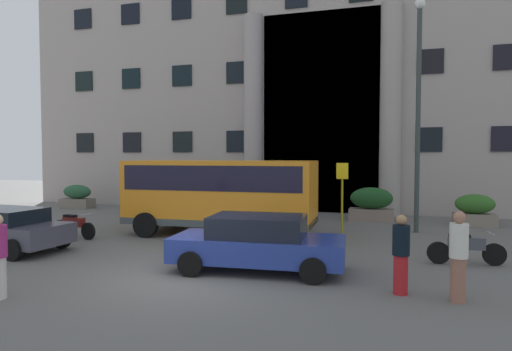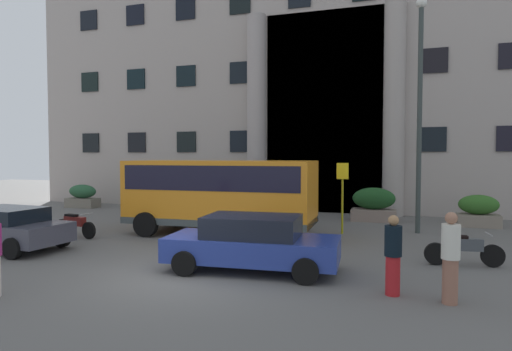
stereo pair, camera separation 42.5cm
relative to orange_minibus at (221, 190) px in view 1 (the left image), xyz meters
The scene contains 17 objects.
ground_plane 5.90m from the orange_minibus, 76.96° to the right, with size 80.00×64.00×0.12m, color #5C5A58.
office_building_facade 13.81m from the orange_minibus, 83.89° to the left, with size 32.62×9.76×16.86m.
orange_minibus is the anchor object (origin of this frame).
bus_stop_sign 4.56m from the orange_minibus, 19.97° to the left, with size 0.44×0.08×2.66m.
hedge_planter_entrance_right 10.71m from the orange_minibus, 27.80° to the left, with size 1.63×0.95×1.32m.
hedge_planter_far_east 8.05m from the orange_minibus, 139.13° to the left, with size 1.61×0.97×1.38m.
hedge_planter_west 12.02m from the orange_minibus, 153.41° to the left, with size 1.81×0.87×1.30m.
hedge_planter_east 7.41m from the orange_minibus, 44.66° to the left, with size 1.95×0.93×1.51m.
hedge_planter_far_west 5.42m from the orange_minibus, 104.22° to the left, with size 1.86×0.86×1.54m.
parked_sedan_far 5.42m from the orange_minibus, 58.52° to the right, with size 4.49×2.23×1.42m.
parked_estate_mid 7.11m from the orange_minibus, 139.80° to the right, with size 4.10×2.19×1.31m.
scooter_by_planter 5.43m from the orange_minibus, 155.90° to the right, with size 2.01×0.62×0.89m.
motorcycle_far_end 8.38m from the orange_minibus, 16.39° to the right, with size 2.02×0.56×0.89m.
motorcycle_near_kerb 7.84m from the orange_minibus, 163.74° to the right, with size 2.09×0.55×0.89m.
pedestrian_man_crossing 9.32m from the orange_minibus, 37.90° to the right, with size 0.36×0.36×1.84m.
pedestrian_woman_with_bag 8.36m from the orange_minibus, 41.39° to the right, with size 0.36×0.36×1.70m.
lamppost_plaza_centre 8.20m from the orange_minibus, 20.29° to the left, with size 0.40×0.40×8.82m.
Camera 1 is at (4.71, -9.78, 2.96)m, focal length 30.99 mm.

